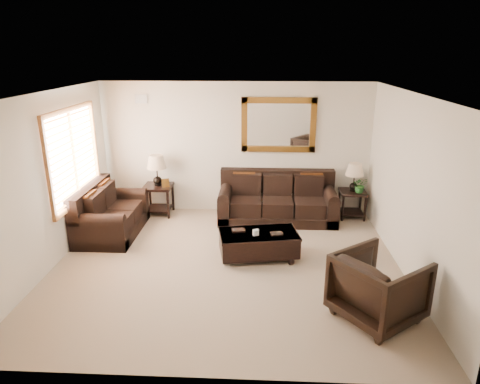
# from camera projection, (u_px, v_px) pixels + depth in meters

# --- Properties ---
(room) EXTENTS (5.51, 5.01, 2.71)m
(room) POSITION_uv_depth(u_px,v_px,m) (226.00, 185.00, 6.45)
(room) COLOR gray
(room) RESTS_ON ground
(window) EXTENTS (0.07, 1.96, 1.66)m
(window) POSITION_uv_depth(u_px,v_px,m) (74.00, 156.00, 7.37)
(window) COLOR white
(window) RESTS_ON room
(mirror) EXTENTS (1.50, 0.06, 1.10)m
(mirror) POSITION_uv_depth(u_px,v_px,m) (279.00, 125.00, 8.59)
(mirror) COLOR #533810
(mirror) RESTS_ON room
(air_vent) EXTENTS (0.25, 0.02, 0.18)m
(air_vent) POSITION_uv_depth(u_px,v_px,m) (141.00, 99.00, 8.57)
(air_vent) COLOR #999999
(air_vent) RESTS_ON room
(sofa) EXTENTS (2.34, 1.01, 0.96)m
(sofa) POSITION_uv_depth(u_px,v_px,m) (277.00, 203.00, 8.66)
(sofa) COLOR black
(sofa) RESTS_ON room
(loveseat) EXTENTS (0.98, 1.65, 0.93)m
(loveseat) POSITION_uv_depth(u_px,v_px,m) (109.00, 216.00, 7.97)
(loveseat) COLOR black
(loveseat) RESTS_ON room
(end_table_left) EXTENTS (0.58, 0.58, 1.27)m
(end_table_left) POSITION_uv_depth(u_px,v_px,m) (157.00, 176.00, 8.75)
(end_table_left) COLOR black
(end_table_left) RESTS_ON room
(end_table_right) EXTENTS (0.52, 0.52, 1.14)m
(end_table_right) POSITION_uv_depth(u_px,v_px,m) (354.00, 183.00, 8.61)
(end_table_right) COLOR black
(end_table_right) RESTS_ON room
(coffee_table) EXTENTS (1.39, 0.91, 0.54)m
(coffee_table) POSITION_uv_depth(u_px,v_px,m) (259.00, 242.00, 7.06)
(coffee_table) COLOR black
(coffee_table) RESTS_ON room
(armchair) EXTENTS (1.27, 1.28, 0.97)m
(armchair) POSITION_uv_depth(u_px,v_px,m) (379.00, 285.00, 5.37)
(armchair) COLOR black
(armchair) RESTS_ON floor
(potted_plant) EXTENTS (0.31, 0.34, 0.25)m
(potted_plant) POSITION_uv_depth(u_px,v_px,m) (360.00, 187.00, 8.53)
(potted_plant) COLOR #20531C
(potted_plant) RESTS_ON end_table_right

